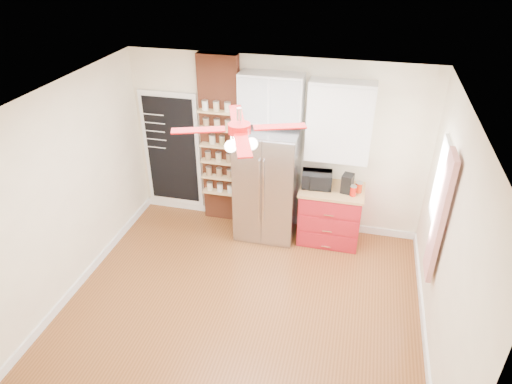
% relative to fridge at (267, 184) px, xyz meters
% --- Properties ---
extents(floor, '(4.50, 4.50, 0.00)m').
position_rel_fridge_xyz_m(floor, '(0.05, -1.63, -0.88)').
color(floor, brown).
rests_on(floor, ground).
extents(ceiling, '(4.50, 4.50, 0.00)m').
position_rel_fridge_xyz_m(ceiling, '(0.05, -1.63, 1.83)').
color(ceiling, white).
rests_on(ceiling, wall_back).
extents(wall_back, '(4.50, 0.02, 2.70)m').
position_rel_fridge_xyz_m(wall_back, '(0.05, 0.37, 0.48)').
color(wall_back, '#FFF3CD').
rests_on(wall_back, floor).
extents(wall_front, '(4.50, 0.02, 2.70)m').
position_rel_fridge_xyz_m(wall_front, '(0.05, -3.63, 0.48)').
color(wall_front, '#FFF3CD').
rests_on(wall_front, floor).
extents(wall_left, '(0.02, 4.00, 2.70)m').
position_rel_fridge_xyz_m(wall_left, '(-2.20, -1.63, 0.48)').
color(wall_left, '#FFF3CD').
rests_on(wall_left, floor).
extents(wall_right, '(0.02, 4.00, 2.70)m').
position_rel_fridge_xyz_m(wall_right, '(2.30, -1.63, 0.48)').
color(wall_right, '#FFF3CD').
rests_on(wall_right, floor).
extents(chalkboard, '(0.95, 0.05, 1.95)m').
position_rel_fridge_xyz_m(chalkboard, '(-1.65, 0.33, 0.23)').
color(chalkboard, white).
rests_on(chalkboard, wall_back).
extents(brick_pillar, '(0.60, 0.16, 2.70)m').
position_rel_fridge_xyz_m(brick_pillar, '(-0.80, 0.29, 0.48)').
color(brick_pillar, brown).
rests_on(brick_pillar, floor).
extents(fridge, '(0.90, 0.70, 1.75)m').
position_rel_fridge_xyz_m(fridge, '(0.00, 0.00, 0.00)').
color(fridge, '#A6A6AA').
rests_on(fridge, floor).
extents(upper_glass_cabinet, '(0.90, 0.35, 0.70)m').
position_rel_fridge_xyz_m(upper_glass_cabinet, '(0.00, 0.20, 1.27)').
color(upper_glass_cabinet, white).
rests_on(upper_glass_cabinet, wall_back).
extents(red_cabinet, '(0.94, 0.64, 0.90)m').
position_rel_fridge_xyz_m(red_cabinet, '(0.97, 0.05, -0.42)').
color(red_cabinet, maroon).
rests_on(red_cabinet, floor).
extents(upper_shelf_unit, '(0.90, 0.30, 1.15)m').
position_rel_fridge_xyz_m(upper_shelf_unit, '(0.97, 0.22, 1.00)').
color(upper_shelf_unit, white).
rests_on(upper_shelf_unit, wall_back).
extents(window, '(0.04, 0.75, 1.05)m').
position_rel_fridge_xyz_m(window, '(2.28, -0.73, 0.68)').
color(window, white).
rests_on(window, wall_right).
extents(curtain, '(0.06, 0.40, 1.55)m').
position_rel_fridge_xyz_m(curtain, '(2.23, -1.28, 0.57)').
color(curtain, '#AB1816').
rests_on(curtain, wall_right).
extents(ceiling_fan, '(1.40, 1.40, 0.44)m').
position_rel_fridge_xyz_m(ceiling_fan, '(0.05, -1.63, 1.55)').
color(ceiling_fan, silver).
rests_on(ceiling_fan, ceiling).
extents(toaster_oven, '(0.46, 0.33, 0.24)m').
position_rel_fridge_xyz_m(toaster_oven, '(0.73, 0.05, 0.15)').
color(toaster_oven, black).
rests_on(toaster_oven, red_cabinet).
extents(coffee_maker, '(0.18, 0.21, 0.27)m').
position_rel_fridge_xyz_m(coffee_maker, '(1.18, 0.02, 0.16)').
color(coffee_maker, black).
rests_on(coffee_maker, red_cabinet).
extents(canister_left, '(0.09, 0.09, 0.14)m').
position_rel_fridge_xyz_m(canister_left, '(1.27, -0.08, 0.10)').
color(canister_left, '#BB140A').
rests_on(canister_left, red_cabinet).
extents(canister_right, '(0.12, 0.12, 0.15)m').
position_rel_fridge_xyz_m(canister_right, '(1.34, 0.05, 0.10)').
color(canister_right, '#A22209').
rests_on(canister_right, red_cabinet).
extents(pantry_jar_oats, '(0.11, 0.11, 0.13)m').
position_rel_fridge_xyz_m(pantry_jar_oats, '(-0.89, 0.17, 0.56)').
color(pantry_jar_oats, beige).
rests_on(pantry_jar_oats, brick_pillar).
extents(pantry_jar_beans, '(0.09, 0.09, 0.14)m').
position_rel_fridge_xyz_m(pantry_jar_beans, '(-0.73, 0.16, 0.57)').
color(pantry_jar_beans, '#95814C').
rests_on(pantry_jar_beans, brick_pillar).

